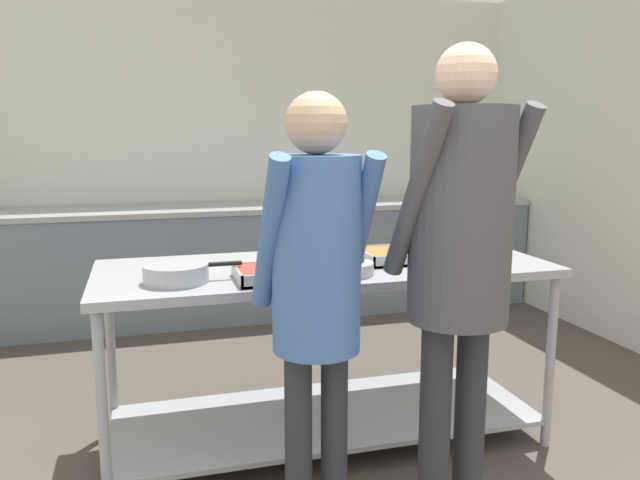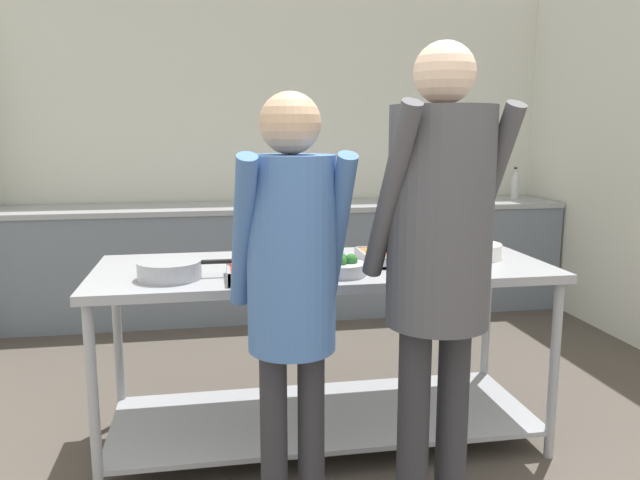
% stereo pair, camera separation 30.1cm
% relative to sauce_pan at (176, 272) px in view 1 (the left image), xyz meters
% --- Properties ---
extents(wall_rear, '(4.69, 0.06, 2.65)m').
position_rel_sauce_pan_xyz_m(wall_rear, '(0.81, 2.74, 0.40)').
color(wall_rear, silver).
rests_on(wall_rear, ground_plane).
extents(back_counter, '(4.53, 0.65, 0.91)m').
position_rel_sauce_pan_xyz_m(back_counter, '(0.81, 2.37, -0.47)').
color(back_counter, slate).
rests_on(back_counter, ground_plane).
extents(serving_counter, '(2.11, 0.81, 0.88)m').
position_rel_sauce_pan_xyz_m(serving_counter, '(0.70, 0.17, -0.33)').
color(serving_counter, '#9EA0A8').
rests_on(serving_counter, ground_plane).
extents(sauce_pan, '(0.41, 0.27, 0.08)m').
position_rel_sauce_pan_xyz_m(sauce_pan, '(0.00, 0.00, 0.00)').
color(sauce_pan, '#9EA0A8').
rests_on(sauce_pan, serving_counter).
extents(serving_tray_vegetables, '(0.37, 0.27, 0.05)m').
position_rel_sauce_pan_xyz_m(serving_tray_vegetables, '(0.42, -0.06, -0.02)').
color(serving_tray_vegetables, '#9EA0A8').
rests_on(serving_tray_vegetables, serving_counter).
extents(broccoli_bowl, '(0.20, 0.20, 0.10)m').
position_rel_sauce_pan_xyz_m(broccoli_bowl, '(0.74, -0.07, -0.01)').
color(broccoli_bowl, '#B2B2B7').
rests_on(broccoli_bowl, serving_counter).
extents(serving_tray_roast, '(0.42, 0.29, 0.05)m').
position_rel_sauce_pan_xyz_m(serving_tray_roast, '(1.08, 0.16, -0.02)').
color(serving_tray_roast, '#9EA0A8').
rests_on(serving_tray_roast, serving_counter).
extents(plate_stack, '(0.27, 0.27, 0.07)m').
position_rel_sauce_pan_xyz_m(plate_stack, '(1.46, 0.19, -0.01)').
color(plate_stack, white).
rests_on(plate_stack, serving_counter).
extents(guest_serving_left, '(0.43, 0.34, 1.63)m').
position_rel_sauce_pan_xyz_m(guest_serving_left, '(0.45, -0.55, 0.10)').
color(guest_serving_left, '#2D2D33').
rests_on(guest_serving_left, ground_plane).
extents(guest_serving_right, '(0.51, 0.41, 1.80)m').
position_rel_sauce_pan_xyz_m(guest_serving_right, '(0.96, -0.62, 0.19)').
color(guest_serving_right, '#2D2D33').
rests_on(guest_serving_right, ground_plane).
extents(water_bottle, '(0.06, 0.06, 0.28)m').
position_rel_sauce_pan_xyz_m(water_bottle, '(2.81, 2.42, 0.11)').
color(water_bottle, silver).
rests_on(water_bottle, back_counter).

